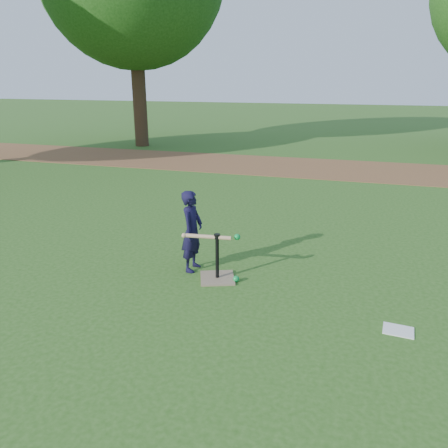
# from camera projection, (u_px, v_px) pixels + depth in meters

# --- Properties ---
(ground) EXTENTS (80.00, 80.00, 0.00)m
(ground) POSITION_uv_depth(u_px,v_px,m) (207.00, 270.00, 5.89)
(ground) COLOR #285116
(ground) RESTS_ON ground
(dirt_strip) EXTENTS (24.00, 3.00, 0.01)m
(dirt_strip) POSITION_uv_depth(u_px,v_px,m) (290.00, 166.00, 12.69)
(dirt_strip) COLOR brown
(dirt_strip) RESTS_ON ground
(child) EXTENTS (0.27, 0.41, 1.09)m
(child) POSITION_uv_depth(u_px,v_px,m) (192.00, 231.00, 5.74)
(child) COLOR black
(child) RESTS_ON ground
(wiffle_ball_ground) EXTENTS (0.08, 0.08, 0.08)m
(wiffle_ball_ground) POSITION_uv_depth(u_px,v_px,m) (236.00, 279.00, 5.54)
(wiffle_ball_ground) COLOR #0D943B
(wiffle_ball_ground) RESTS_ON ground
(clipboard) EXTENTS (0.32, 0.26, 0.01)m
(clipboard) POSITION_uv_depth(u_px,v_px,m) (398.00, 330.00, 4.47)
(clipboard) COLOR white
(clipboard) RESTS_ON ground
(batting_tee) EXTENTS (0.55, 0.55, 0.61)m
(batting_tee) POSITION_uv_depth(u_px,v_px,m) (217.00, 271.00, 5.60)
(batting_tee) COLOR #877055
(batting_tee) RESTS_ON ground
(swing_action) EXTENTS (0.73, 0.22, 0.08)m
(swing_action) POSITION_uv_depth(u_px,v_px,m) (211.00, 237.00, 5.47)
(swing_action) COLOR tan
(swing_action) RESTS_ON ground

